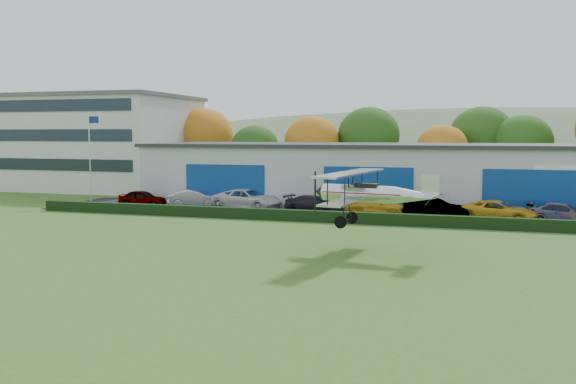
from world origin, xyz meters
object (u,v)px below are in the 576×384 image
(car_7, at_px, (564,213))
(biplane, at_px, (368,192))
(car_2, at_px, (247,199))
(car_3, at_px, (314,205))
(office_block, at_px, (97,142))
(hangar, at_px, (378,174))
(car_5, at_px, (435,209))
(car_1, at_px, (195,198))
(car_0, at_px, (143,198))
(car_6, at_px, (498,211))
(flagpole, at_px, (91,149))
(car_4, at_px, (377,205))

(car_7, xyz_separation_m, biplane, (-11.41, -13.76, 2.47))
(car_2, relative_size, car_3, 1.23)
(car_2, bearing_deg, office_block, 69.11)
(hangar, xyz_separation_m, car_7, (13.83, -7.90, -1.93))
(hangar, relative_size, car_5, 8.81)
(car_2, xyz_separation_m, biplane, (12.11, -14.85, 2.35))
(car_3, bearing_deg, car_7, -77.98)
(biplane, bearing_deg, hangar, 105.86)
(car_3, bearing_deg, car_2, 91.83)
(car_1, relative_size, car_5, 0.95)
(car_0, height_order, car_5, car_5)
(hangar, relative_size, car_6, 7.84)
(car_2, bearing_deg, car_7, -82.84)
(flagpole, distance_m, car_3, 21.52)
(car_3, distance_m, car_6, 13.41)
(car_6, bearing_deg, car_7, -74.71)
(car_5, height_order, car_6, car_5)
(office_block, distance_m, car_3, 33.05)
(car_1, bearing_deg, biplane, -150.10)
(car_2, relative_size, car_5, 1.26)
(car_0, bearing_deg, biplane, -129.07)
(car_3, relative_size, car_4, 1.01)
(office_block, relative_size, biplane, 2.70)
(car_3, xyz_separation_m, biplane, (6.26, -13.79, 2.47))
(flagpole, distance_m, car_6, 34.75)
(car_0, relative_size, car_1, 0.92)
(car_2, relative_size, car_7, 1.24)
(car_2, bearing_deg, flagpole, 96.64)
(car_1, distance_m, car_7, 28.25)
(car_0, xyz_separation_m, car_6, (28.45, -0.57, 0.04))
(hangar, relative_size, flagpole, 5.08)
(car_3, height_order, car_7, car_3)
(car_5, relative_size, car_7, 0.99)
(flagpole, distance_m, car_5, 30.51)
(hangar, xyz_separation_m, car_5, (5.27, -8.40, -1.85))
(car_5, bearing_deg, car_1, 82.23)
(car_5, bearing_deg, car_7, -89.76)
(car_1, distance_m, car_2, 4.71)
(flagpole, distance_m, car_0, 7.42)
(car_6, height_order, car_7, car_6)
(car_5, relative_size, car_6, 0.89)
(car_4, bearing_deg, car_5, -87.81)
(flagpole, bearing_deg, car_4, -3.84)
(car_0, relative_size, car_6, 0.77)
(flagpole, bearing_deg, car_5, -4.60)
(office_block, bearing_deg, car_1, -36.63)
(hangar, distance_m, car_5, 10.09)
(car_0, xyz_separation_m, car_4, (19.87, -0.16, 0.12))
(car_4, distance_m, biplane, 14.22)
(hangar, bearing_deg, car_1, -154.69)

